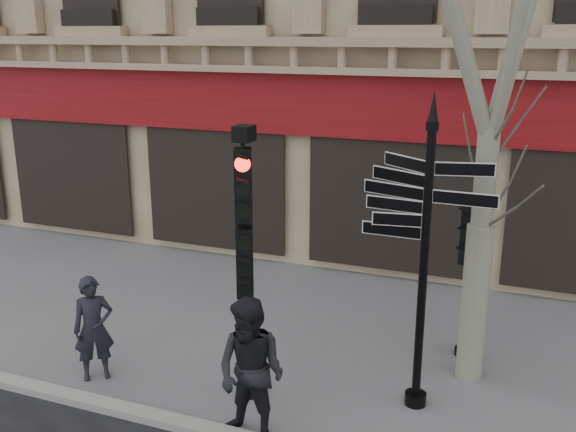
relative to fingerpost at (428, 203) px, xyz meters
name	(u,v)px	position (x,y,z in m)	size (l,w,h in m)	color
ground	(309,394)	(-1.47, -0.29, -2.93)	(80.00, 80.00, 0.00)	slate
fingerpost	(428,203)	(0.00, 0.00, 0.00)	(2.15, 2.15, 4.36)	black
traffic_signal_main	(246,233)	(-2.27, -0.64, -0.47)	(0.52, 0.45, 3.89)	black
traffic_signal_secondary	(471,250)	(0.45, 1.70, -1.13)	(0.52, 0.45, 2.57)	black
pedestrian_a	(94,328)	(-4.63, -1.00, -2.12)	(0.59, 0.39, 1.61)	black
pedestrian_b	(251,373)	(-1.80, -1.59, -1.96)	(0.94, 0.73, 1.94)	black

